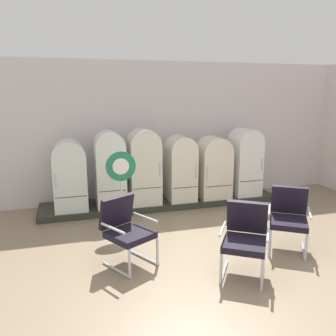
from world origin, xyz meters
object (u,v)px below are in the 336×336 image
object	(u,v)px
armchair_center	(245,236)
sign_stand	(121,189)
refrigerator_2	(144,164)
armchair_left	(126,227)
refrigerator_1	(110,167)
refrigerator_5	(245,160)
refrigerator_4	(214,166)
refrigerator_3	(181,166)
refrigerator_0	(70,173)
armchair_right	(289,215)

from	to	relation	value
armchair_center	sign_stand	size ratio (longest dim) A/B	0.68
refrigerator_2	armchair_left	world-z (taller)	refrigerator_2
sign_stand	refrigerator_1	bearing A→B (deg)	94.34
armchair_left	armchair_center	world-z (taller)	same
refrigerator_2	refrigerator_5	bearing A→B (deg)	0.86
armchair_center	sign_stand	distance (m)	2.49
refrigerator_4	sign_stand	size ratio (longest dim) A/B	0.95
refrigerator_3	refrigerator_1	bearing A→B (deg)	179.88
refrigerator_0	refrigerator_1	size ratio (longest dim) A/B	0.90
armchair_center	refrigerator_0	bearing A→B (deg)	126.23
armchair_right	sign_stand	distance (m)	2.88
refrigerator_1	sign_stand	xyz separation A→B (m)	(0.08, -1.02, -0.20)
refrigerator_1	refrigerator_2	size ratio (longest dim) A/B	0.98
refrigerator_2	sign_stand	world-z (taller)	refrigerator_2
refrigerator_0	refrigerator_1	xyz separation A→B (m)	(0.80, 0.00, 0.09)
refrigerator_2	refrigerator_4	bearing A→B (deg)	-0.17
refrigerator_0	armchair_right	size ratio (longest dim) A/B	1.43
refrigerator_5	sign_stand	distance (m)	3.20
refrigerator_5	refrigerator_0	bearing A→B (deg)	-179.75
refrigerator_1	armchair_center	size ratio (longest dim) A/B	1.58
armchair_left	sign_stand	bearing A→B (deg)	83.65
refrigerator_1	refrigerator_4	size ratio (longest dim) A/B	1.14
refrigerator_5	armchair_left	distance (m)	3.97
refrigerator_3	sign_stand	xyz separation A→B (m)	(-1.46, -1.01, -0.12)
refrigerator_4	armchair_left	distance (m)	3.33
refrigerator_0	armchair_right	world-z (taller)	refrigerator_0
refrigerator_4	armchair_left	xyz separation A→B (m)	(-2.38, -2.31, -0.30)
refrigerator_1	armchair_left	xyz separation A→B (m)	(-0.07, -2.34, -0.42)
refrigerator_3	armchair_right	bearing A→B (deg)	-69.24
refrigerator_2	armchair_right	world-z (taller)	refrigerator_2
refrigerator_4	armchair_right	world-z (taller)	refrigerator_4
refrigerator_3	armchair_left	size ratio (longest dim) A/B	1.43
refrigerator_3	refrigerator_5	size ratio (longest dim) A/B	0.93
armchair_right	armchair_center	bearing A→B (deg)	-153.56
refrigerator_0	refrigerator_5	bearing A→B (deg)	0.25
refrigerator_1	refrigerator_4	world-z (taller)	refrigerator_1
refrigerator_0	refrigerator_5	distance (m)	3.90
refrigerator_3	sign_stand	world-z (taller)	refrigerator_3
refrigerator_5	armchair_right	bearing A→B (deg)	-103.02
refrigerator_1	armchair_center	world-z (taller)	refrigerator_1
refrigerator_0	refrigerator_2	world-z (taller)	refrigerator_2
refrigerator_5	armchair_left	size ratio (longest dim) A/B	1.54
refrigerator_0	sign_stand	bearing A→B (deg)	-49.06
refrigerator_2	armchair_left	distance (m)	2.48
refrigerator_4	armchair_left	world-z (taller)	refrigerator_4
armchair_left	refrigerator_1	bearing A→B (deg)	88.29
refrigerator_0	refrigerator_4	size ratio (longest dim) A/B	1.03
refrigerator_4	refrigerator_5	size ratio (longest dim) A/B	0.90
refrigerator_0	refrigerator_2	distance (m)	1.52
refrigerator_0	armchair_left	bearing A→B (deg)	-72.56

